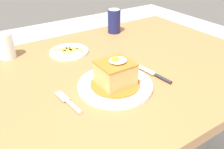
{
  "coord_description": "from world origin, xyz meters",
  "views": [
    {
      "loc": [
        -0.4,
        -0.68,
        1.19
      ],
      "look_at": [
        -0.02,
        -0.1,
        0.79
      ],
      "focal_mm": 37.99,
      "sensor_mm": 36.0,
      "label": 1
    }
  ],
  "objects_px": {
    "main_plate": "(115,85)",
    "drinking_glass": "(6,48)",
    "fork": "(70,103)",
    "soda_can": "(114,21)",
    "knife": "(158,76)",
    "side_plate_fries": "(69,51)"
  },
  "relations": [
    {
      "from": "soda_can",
      "to": "drinking_glass",
      "type": "distance_m",
      "value": 0.55
    },
    {
      "from": "drinking_glass",
      "to": "side_plate_fries",
      "type": "xyz_separation_m",
      "value": [
        0.24,
        -0.1,
        -0.04
      ]
    },
    {
      "from": "soda_can",
      "to": "drinking_glass",
      "type": "bearing_deg",
      "value": -179.29
    },
    {
      "from": "main_plate",
      "to": "side_plate_fries",
      "type": "bearing_deg",
      "value": 92.29
    },
    {
      "from": "soda_can",
      "to": "fork",
      "type": "bearing_deg",
      "value": -135.62
    },
    {
      "from": "soda_can",
      "to": "side_plate_fries",
      "type": "height_order",
      "value": "soda_can"
    },
    {
      "from": "main_plate",
      "to": "knife",
      "type": "distance_m",
      "value": 0.17
    },
    {
      "from": "main_plate",
      "to": "soda_can",
      "type": "xyz_separation_m",
      "value": [
        0.3,
        0.45,
        0.05
      ]
    },
    {
      "from": "main_plate",
      "to": "knife",
      "type": "xyz_separation_m",
      "value": [
        0.17,
        -0.03,
        -0.0
      ]
    },
    {
      "from": "knife",
      "to": "main_plate",
      "type": "bearing_deg",
      "value": 169.3
    },
    {
      "from": "knife",
      "to": "soda_can",
      "type": "height_order",
      "value": "soda_can"
    },
    {
      "from": "main_plate",
      "to": "drinking_glass",
      "type": "xyz_separation_m",
      "value": [
        -0.25,
        0.44,
        0.04
      ]
    },
    {
      "from": "knife",
      "to": "soda_can",
      "type": "distance_m",
      "value": 0.5
    },
    {
      "from": "main_plate",
      "to": "fork",
      "type": "distance_m",
      "value": 0.17
    },
    {
      "from": "drinking_glass",
      "to": "soda_can",
      "type": "bearing_deg",
      "value": 0.71
    },
    {
      "from": "main_plate",
      "to": "drinking_glass",
      "type": "height_order",
      "value": "drinking_glass"
    },
    {
      "from": "fork",
      "to": "drinking_glass",
      "type": "relative_size",
      "value": 1.35
    },
    {
      "from": "fork",
      "to": "main_plate",
      "type": "bearing_deg",
      "value": 2.22
    },
    {
      "from": "main_plate",
      "to": "drinking_glass",
      "type": "distance_m",
      "value": 0.51
    },
    {
      "from": "fork",
      "to": "drinking_glass",
      "type": "distance_m",
      "value": 0.46
    },
    {
      "from": "fork",
      "to": "drinking_glass",
      "type": "height_order",
      "value": "drinking_glass"
    },
    {
      "from": "main_plate",
      "to": "side_plate_fries",
      "type": "height_order",
      "value": "main_plate"
    }
  ]
}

